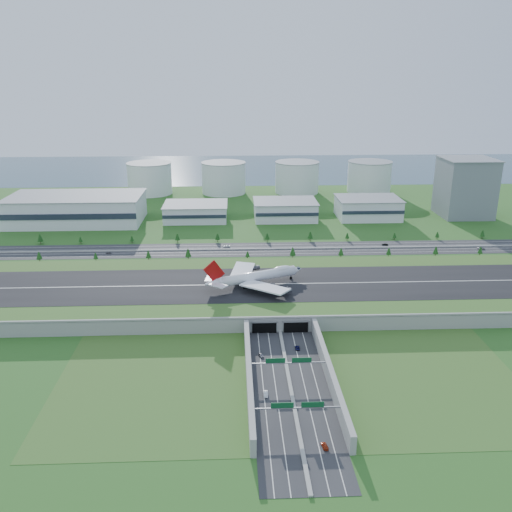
{
  "coord_description": "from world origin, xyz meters",
  "views": [
    {
      "loc": [
        -24.14,
        -312.19,
        132.48
      ],
      "look_at": [
        -9.33,
        35.0,
        14.89
      ],
      "focal_mm": 38.0,
      "sensor_mm": 36.0,
      "label": 1
    }
  ],
  "objects_px": {
    "office_tower": "(465,188)",
    "car_5": "(385,244)",
    "car_3": "(325,446)",
    "car_0": "(261,355)",
    "car_7": "(226,246)",
    "car_4": "(109,253)",
    "fuel_tank_a": "(150,179)",
    "boeing_747": "(255,276)",
    "car_1": "(266,394)",
    "car_2": "(297,348)",
    "car_6": "(481,248)"
  },
  "relations": [
    {
      "from": "office_tower",
      "to": "car_0",
      "type": "xyz_separation_m",
      "value": [
        -211.55,
        -270.89,
        -26.66
      ]
    },
    {
      "from": "car_5",
      "to": "car_6",
      "type": "height_order",
      "value": "car_5"
    },
    {
      "from": "boeing_747",
      "to": "car_0",
      "type": "xyz_separation_m",
      "value": [
        -0.27,
        -74.69,
        -13.0
      ]
    },
    {
      "from": "car_5",
      "to": "car_7",
      "type": "distance_m",
      "value": 128.51
    },
    {
      "from": "fuel_tank_a",
      "to": "boeing_747",
      "type": "distance_m",
      "value": 329.67
    },
    {
      "from": "office_tower",
      "to": "car_2",
      "type": "relative_size",
      "value": 11.53
    },
    {
      "from": "car_6",
      "to": "car_7",
      "type": "relative_size",
      "value": 0.97
    },
    {
      "from": "fuel_tank_a",
      "to": "car_1",
      "type": "xyz_separation_m",
      "value": [
        108.69,
        -420.04,
        -16.56
      ]
    },
    {
      "from": "car_5",
      "to": "car_7",
      "type": "bearing_deg",
      "value": -77.49
    },
    {
      "from": "boeing_747",
      "to": "car_5",
      "type": "distance_m",
      "value": 150.22
    },
    {
      "from": "car_3",
      "to": "office_tower",
      "type": "bearing_deg",
      "value": -128.01
    },
    {
      "from": "office_tower",
      "to": "car_7",
      "type": "bearing_deg",
      "value": -158.0
    },
    {
      "from": "fuel_tank_a",
      "to": "car_4",
      "type": "height_order",
      "value": "fuel_tank_a"
    },
    {
      "from": "fuel_tank_a",
      "to": "boeing_747",
      "type": "bearing_deg",
      "value": -70.74
    },
    {
      "from": "car_4",
      "to": "car_7",
      "type": "relative_size",
      "value": 0.69
    },
    {
      "from": "car_0",
      "to": "car_5",
      "type": "relative_size",
      "value": 0.84
    },
    {
      "from": "office_tower",
      "to": "car_5",
      "type": "height_order",
      "value": "office_tower"
    },
    {
      "from": "office_tower",
      "to": "boeing_747",
      "type": "distance_m",
      "value": 288.65
    },
    {
      "from": "car_2",
      "to": "fuel_tank_a",
      "type": "bearing_deg",
      "value": -68.39
    },
    {
      "from": "car_0",
      "to": "car_3",
      "type": "relative_size",
      "value": 0.86
    },
    {
      "from": "office_tower",
      "to": "car_7",
      "type": "relative_size",
      "value": 9.37
    },
    {
      "from": "car_4",
      "to": "car_2",
      "type": "bearing_deg",
      "value": -126.86
    },
    {
      "from": "car_4",
      "to": "car_5",
      "type": "relative_size",
      "value": 0.8
    },
    {
      "from": "fuel_tank_a",
      "to": "car_1",
      "type": "height_order",
      "value": "fuel_tank_a"
    },
    {
      "from": "car_6",
      "to": "car_7",
      "type": "height_order",
      "value": "car_7"
    },
    {
      "from": "fuel_tank_a",
      "to": "car_4",
      "type": "bearing_deg",
      "value": -90.27
    },
    {
      "from": "car_1",
      "to": "car_2",
      "type": "height_order",
      "value": "car_1"
    },
    {
      "from": "car_1",
      "to": "car_3",
      "type": "bearing_deg",
      "value": -59.53
    },
    {
      "from": "fuel_tank_a",
      "to": "car_1",
      "type": "distance_m",
      "value": 434.19
    },
    {
      "from": "car_0",
      "to": "car_4",
      "type": "bearing_deg",
      "value": 105.01
    },
    {
      "from": "office_tower",
      "to": "boeing_747",
      "type": "xyz_separation_m",
      "value": [
        -211.27,
        -196.2,
        -13.66
      ]
    },
    {
      "from": "car_3",
      "to": "car_0",
      "type": "bearing_deg",
      "value": -82.42
    },
    {
      "from": "boeing_747",
      "to": "car_5",
      "type": "relative_size",
      "value": 12.39
    },
    {
      "from": "office_tower",
      "to": "car_2",
      "type": "xyz_separation_m",
      "value": [
        -192.8,
        -263.91,
        -26.72
      ]
    },
    {
      "from": "fuel_tank_a",
      "to": "car_3",
      "type": "distance_m",
      "value": 473.35
    },
    {
      "from": "boeing_747",
      "to": "car_5",
      "type": "bearing_deg",
      "value": 20.2
    },
    {
      "from": "fuel_tank_a",
      "to": "boeing_747",
      "type": "height_order",
      "value": "fuel_tank_a"
    },
    {
      "from": "fuel_tank_a",
      "to": "car_6",
      "type": "bearing_deg",
      "value": -37.23
    },
    {
      "from": "fuel_tank_a",
      "to": "car_6",
      "type": "distance_m",
      "value": 366.92
    },
    {
      "from": "car_2",
      "to": "car_7",
      "type": "relative_size",
      "value": 0.81
    },
    {
      "from": "car_5",
      "to": "car_0",
      "type": "bearing_deg",
      "value": -18.87
    },
    {
      "from": "car_3",
      "to": "car_5",
      "type": "bearing_deg",
      "value": -118.63
    },
    {
      "from": "car_1",
      "to": "car_6",
      "type": "height_order",
      "value": "car_1"
    },
    {
      "from": "office_tower",
      "to": "car_3",
      "type": "xyz_separation_m",
      "value": [
        -191.36,
        -340.23,
        -26.67
      ]
    },
    {
      "from": "fuel_tank_a",
      "to": "boeing_747",
      "type": "relative_size",
      "value": 0.8
    },
    {
      "from": "car_1",
      "to": "car_6",
      "type": "bearing_deg",
      "value": 48.18
    },
    {
      "from": "car_1",
      "to": "car_5",
      "type": "bearing_deg",
      "value": 63.51
    },
    {
      "from": "office_tower",
      "to": "car_1",
      "type": "bearing_deg",
      "value": -124.71
    },
    {
      "from": "fuel_tank_a",
      "to": "car_5",
      "type": "xyz_separation_m",
      "value": [
        218.1,
        -209.03,
        -16.55
      ]
    },
    {
      "from": "car_1",
      "to": "car_6",
      "type": "relative_size",
      "value": 0.87
    }
  ]
}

